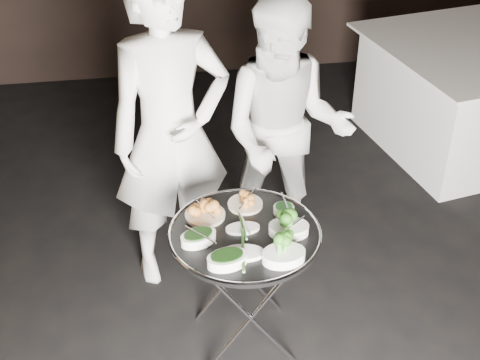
{
  "coord_description": "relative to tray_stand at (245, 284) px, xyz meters",
  "views": [
    {
      "loc": [
        -0.53,
        -2.51,
        2.75
      ],
      "look_at": [
        -0.11,
        0.15,
        0.95
      ],
      "focal_mm": 50.0,
      "sensor_mm": 36.0,
      "label": 1
    }
  ],
  "objects": [
    {
      "name": "floor",
      "position": [
        0.11,
        -0.0,
        -0.43
      ],
      "size": [
        6.0,
        7.0,
        0.05
      ],
      "primitive_type": "cube",
      "color": "black",
      "rests_on": "ground"
    },
    {
      "name": "tray_stand",
      "position": [
        0.0,
        0.0,
        0.0
      ],
      "size": [
        0.5,
        0.42,
        0.73
      ],
      "rotation": [
        0.0,
        0.0,
        -0.01
      ],
      "color": "silver",
      "rests_on": "floor"
    },
    {
      "name": "serving_tray",
      "position": [
        0.0,
        -0.0,
        0.33
      ],
      "size": [
        0.75,
        0.75,
        0.04
      ],
      "color": "black",
      "rests_on": "tray_stand"
    },
    {
      "name": "potato_plate_a",
      "position": [
        -0.18,
        0.16,
        0.37
      ],
      "size": [
        0.2,
        0.2,
        0.07
      ],
      "rotation": [
        0.0,
        0.0,
        -0.19
      ],
      "color": "beige",
      "rests_on": "serving_tray"
    },
    {
      "name": "potato_plate_b",
      "position": [
        0.04,
        0.22,
        0.37
      ],
      "size": [
        0.18,
        0.18,
        0.06
      ],
      "rotation": [
        0.0,
        0.0,
        -0.0
      ],
      "color": "beige",
      "rests_on": "serving_tray"
    },
    {
      "name": "greens_bowl",
      "position": [
        0.22,
        0.12,
        0.37
      ],
      "size": [
        0.11,
        0.11,
        0.06
      ],
      "rotation": [
        0.0,
        0.0,
        0.25
      ],
      "color": "white",
      "rests_on": "serving_tray"
    },
    {
      "name": "asparagus_plate_a",
      "position": [
        -0.01,
        0.02,
        0.35
      ],
      "size": [
        0.17,
        0.1,
        0.03
      ],
      "rotation": [
        0.0,
        0.0,
        0.02
      ],
      "color": "white",
      "rests_on": "serving_tray"
    },
    {
      "name": "asparagus_plate_b",
      "position": [
        -0.04,
        -0.16,
        0.36
      ],
      "size": [
        0.21,
        0.14,
        0.04
      ],
      "rotation": [
        0.0,
        0.0,
        -0.14
      ],
      "color": "white",
      "rests_on": "serving_tray"
    },
    {
      "name": "spinach_bowl_a",
      "position": [
        -0.23,
        -0.04,
        0.37
      ],
      "size": [
        0.21,
        0.17,
        0.07
      ],
      "rotation": [
        0.0,
        0.0,
        0.34
      ],
      "color": "white",
      "rests_on": "serving_tray"
    },
    {
      "name": "spinach_bowl_b",
      "position": [
        -0.12,
        -0.22,
        0.37
      ],
      "size": [
        0.21,
        0.16,
        0.08
      ],
      "rotation": [
        0.0,
        0.0,
        0.2
      ],
      "color": "white",
      "rests_on": "serving_tray"
    },
    {
      "name": "broccoli_bowl_a",
      "position": [
        0.21,
        -0.04,
        0.37
      ],
      "size": [
        0.21,
        0.16,
        0.08
      ],
      "rotation": [
        0.0,
        0.0,
        -0.12
      ],
      "color": "white",
      "rests_on": "serving_tray"
    },
    {
      "name": "broccoli_bowl_b",
      "position": [
        0.14,
        -0.23,
        0.38
      ],
      "size": [
        0.21,
        0.16,
        0.08
      ],
      "rotation": [
        0.0,
        0.0,
        0.08
      ],
      "color": "white",
      "rests_on": "serving_tray"
    },
    {
      "name": "serving_utensils",
      "position": [
        0.02,
        0.07,
        0.39
      ],
      "size": [
        0.59,
        0.42,
        0.01
      ],
      "color": "silver",
      "rests_on": "serving_tray"
    },
    {
      "name": "waiter_left",
      "position": [
        -0.3,
        0.67,
        0.52
      ],
      "size": [
        0.77,
        0.59,
        1.86
      ],
      "primitive_type": "imported",
      "rotation": [
        0.0,
        0.0,
        0.24
      ],
      "color": "white",
      "rests_on": "floor"
    },
    {
      "name": "waiter_right",
      "position": [
        0.37,
        0.79,
        0.41
      ],
      "size": [
        0.93,
        0.81,
        1.65
      ],
      "primitive_type": "imported",
      "rotation": [
        0.0,
        0.0,
        -0.26
      ],
      "color": "white",
      "rests_on": "floor"
    },
    {
      "name": "dining_table",
      "position": [
        2.08,
        1.82,
        0.02
      ],
      "size": [
        1.48,
        1.48,
        0.84
      ],
      "rotation": [
        0.0,
        0.0,
        0.19
      ],
      "color": "white",
      "rests_on": "floor"
    }
  ]
}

